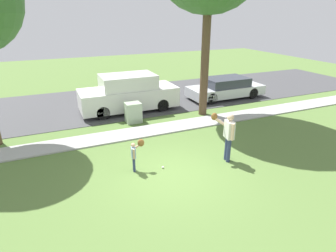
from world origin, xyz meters
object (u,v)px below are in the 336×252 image
at_px(person_adult, 228,132).
at_px(utility_cabinet, 133,113).
at_px(person_child, 136,152).
at_px(parked_van_white, 129,94).
at_px(baseball, 163,167).
at_px(parked_sedan_silver, 225,88).

bearing_deg(person_adult, utility_cabinet, -58.11).
height_order(person_child, utility_cabinet, person_child).
distance_m(person_adult, parked_van_white, 6.83).
relative_size(person_adult, utility_cabinet, 1.84).
height_order(person_child, parked_van_white, parked_van_white).
xyz_separation_m(person_child, utility_cabinet, (1.20, 4.25, -0.21)).
height_order(utility_cabinet, parked_van_white, parked_van_white).
bearing_deg(utility_cabinet, person_adult, -69.11).
bearing_deg(person_adult, person_child, -0.41).
bearing_deg(baseball, person_adult, -9.50).
height_order(person_adult, baseball, person_adult).
bearing_deg(parked_van_white, person_child, 75.95).
bearing_deg(baseball, utility_cabinet, 85.37).
bearing_deg(parked_sedan_silver, baseball, 43.02).
bearing_deg(person_child, parked_van_white, 86.94).
relative_size(person_adult, person_child, 1.65).
relative_size(utility_cabinet, parked_sedan_silver, 0.21).
bearing_deg(person_adult, parked_van_white, -65.87).
distance_m(person_adult, utility_cabinet, 5.25).
relative_size(person_adult, baseball, 23.43).
relative_size(person_adult, parked_sedan_silver, 0.38).
bearing_deg(utility_cabinet, baseball, -94.63).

